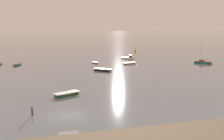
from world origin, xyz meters
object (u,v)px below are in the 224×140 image
(mooring_post_near, at_px, (32,111))
(motorboat_moored_2, at_px, (130,58))
(rowboat_moored_8, at_px, (67,94))
(rowboat_moored_9, at_px, (17,65))
(rowboat_moored_0, at_px, (103,70))
(channel_buoy, at_px, (135,51))
(rowboat_moored_7, at_px, (129,63))
(sailboat_moored_0, at_px, (203,62))
(rowboat_moored_3, at_px, (95,63))

(mooring_post_near, bearing_deg, motorboat_moored_2, 59.46)
(rowboat_moored_8, height_order, rowboat_moored_9, rowboat_moored_8)
(rowboat_moored_0, distance_m, rowboat_moored_9, 24.32)
(motorboat_moored_2, distance_m, mooring_post_near, 56.71)
(rowboat_moored_8, xyz_separation_m, rowboat_moored_9, (-9.35, 34.53, -0.02))
(channel_buoy, bearing_deg, rowboat_moored_7, -112.70)
(rowboat_moored_8, distance_m, channel_buoy, 68.89)
(sailboat_moored_0, bearing_deg, rowboat_moored_9, 34.07)
(rowboat_moored_0, relative_size, motorboat_moored_2, 0.99)
(motorboat_moored_2, distance_m, rowboat_moored_7, 12.14)
(rowboat_moored_3, xyz_separation_m, rowboat_moored_8, (-11.22, -33.20, 0.06))
(rowboat_moored_7, bearing_deg, sailboat_moored_0, 158.21)
(channel_buoy, bearing_deg, sailboat_moored_0, -79.31)
(sailboat_moored_0, distance_m, rowboat_moored_8, 46.87)
(rowboat_moored_0, bearing_deg, rowboat_moored_3, 125.41)
(mooring_post_near, bearing_deg, rowboat_moored_9, 95.93)
(sailboat_moored_0, height_order, rowboat_moored_9, sailboat_moored_0)
(rowboat_moored_0, height_order, mooring_post_near, mooring_post_near)
(rowboat_moored_0, bearing_deg, rowboat_moored_7, 82.22)
(sailboat_moored_0, height_order, rowboat_moored_7, sailboat_moored_0)
(rowboat_moored_0, bearing_deg, sailboat_moored_0, 48.24)
(sailboat_moored_0, xyz_separation_m, channel_buoy, (-6.73, 35.64, 0.21))
(mooring_post_near, bearing_deg, rowboat_moored_8, 59.17)
(rowboat_moored_7, bearing_deg, rowboat_moored_8, 46.19)
(rowboat_moored_0, relative_size, channel_buoy, 1.94)
(rowboat_moored_0, distance_m, rowboat_moored_3, 13.02)
(sailboat_moored_0, relative_size, rowboat_moored_7, 1.53)
(rowboat_moored_0, xyz_separation_m, motorboat_moored_2, (13.60, 20.41, 0.05))
(channel_buoy, bearing_deg, motorboat_moored_2, -114.74)
(rowboat_moored_3, bearing_deg, rowboat_moored_0, 158.81)
(rowboat_moored_0, relative_size, rowboat_moored_9, 1.12)
(rowboat_moored_7, distance_m, mooring_post_near, 44.88)
(rowboat_moored_9, bearing_deg, mooring_post_near, 28.74)
(motorboat_moored_2, relative_size, mooring_post_near, 3.40)
(sailboat_moored_0, distance_m, rowboat_moored_9, 50.08)
(motorboat_moored_2, bearing_deg, rowboat_moored_3, -139.35)
(rowboat_moored_3, xyz_separation_m, rowboat_moored_7, (8.73, -4.05, 0.03))
(rowboat_moored_3, bearing_deg, sailboat_moored_0, -123.60)
(rowboat_moored_0, xyz_separation_m, channel_buoy, (22.73, 40.23, 0.27))
(rowboat_moored_3, relative_size, rowboat_moored_9, 0.76)
(rowboat_moored_8, bearing_deg, channel_buoy, -143.91)
(rowboat_moored_7, height_order, channel_buoy, channel_buoy)
(rowboat_moored_7, distance_m, rowboat_moored_9, 29.79)
(sailboat_moored_0, xyz_separation_m, rowboat_moored_9, (-49.12, 9.73, -0.09))
(rowboat_moored_7, bearing_deg, motorboat_moored_2, -118.46)
(motorboat_moored_2, bearing_deg, sailboat_moored_0, -34.60)
(rowboat_moored_3, height_order, mooring_post_near, mooring_post_near)
(rowboat_moored_8, distance_m, rowboat_moored_9, 35.78)
(motorboat_moored_2, xyz_separation_m, rowboat_moored_9, (-33.26, -6.09, -0.08))
(sailboat_moored_0, xyz_separation_m, motorboat_moored_2, (-15.86, 15.82, -0.01))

